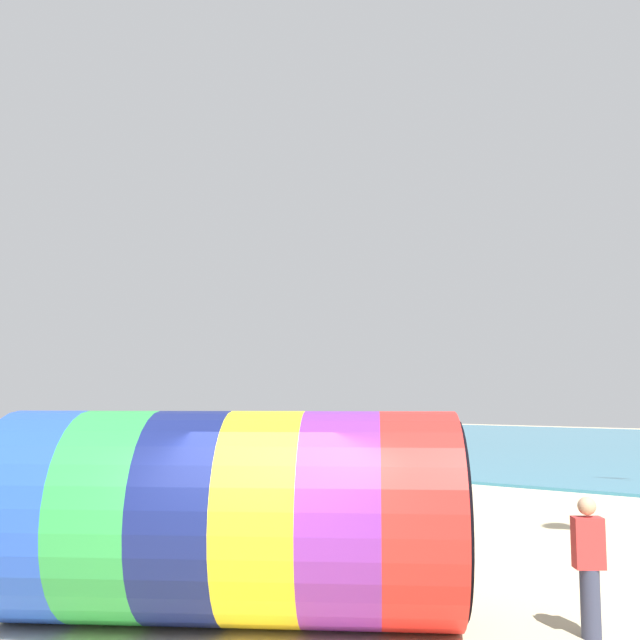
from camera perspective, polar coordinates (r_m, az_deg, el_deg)
giant_inflatable_tube at (r=9.79m, az=-7.00°, el=-15.27°), size 6.45×5.43×2.73m
kite_handler at (r=9.83m, az=20.72°, el=-17.89°), size 0.42×0.39×1.69m
bystander_mid_beach at (r=21.55m, az=-2.26°, el=-11.71°), size 0.26×0.38×1.57m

